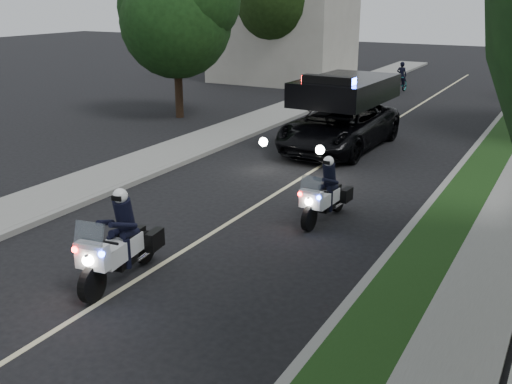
% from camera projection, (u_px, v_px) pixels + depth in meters
% --- Properties ---
extents(ground, '(120.00, 120.00, 0.00)m').
position_uv_depth(ground, '(161.00, 265.00, 12.53)').
color(ground, black).
rests_on(ground, ground).
extents(curb_right, '(0.20, 60.00, 0.15)m').
position_uv_depth(curb_right, '(457.00, 170.00, 18.96)').
color(curb_right, gray).
rests_on(curb_right, ground).
extents(grass_verge, '(1.20, 60.00, 0.16)m').
position_uv_depth(grass_verge, '(480.00, 173.00, 18.64)').
color(grass_verge, '#193814').
rests_on(grass_verge, ground).
extents(curb_left, '(0.20, 60.00, 0.15)m').
position_uv_depth(curb_left, '(235.00, 141.00, 22.69)').
color(curb_left, gray).
rests_on(curb_left, ground).
extents(sidewalk_left, '(2.00, 60.00, 0.16)m').
position_uv_depth(sidewalk_left, '(211.00, 138.00, 23.19)').
color(sidewalk_left, gray).
rests_on(sidewalk_left, ground).
extents(building_far, '(8.00, 6.00, 7.00)m').
position_uv_depth(building_far, '(283.00, 25.00, 37.61)').
color(building_far, '#A8A396').
rests_on(building_far, ground).
extents(lane_marking, '(0.12, 50.00, 0.01)m').
position_uv_depth(lane_marking, '(336.00, 156.00, 20.85)').
color(lane_marking, '#BFB78C').
rests_on(lane_marking, ground).
extents(police_moto_left, '(1.06, 2.29, 1.87)m').
position_uv_depth(police_moto_left, '(122.00, 280.00, 11.90)').
color(police_moto_left, silver).
rests_on(police_moto_left, ground).
extents(police_moto_right, '(0.80, 1.97, 1.64)m').
position_uv_depth(police_moto_right, '(324.00, 220.00, 15.02)').
color(police_moto_right, white).
rests_on(police_moto_right, ground).
extents(police_suv, '(3.04, 6.20, 2.97)m').
position_uv_depth(police_suv, '(338.00, 148.00, 21.93)').
color(police_suv, black).
rests_on(police_suv, ground).
extents(bicycle, '(0.80, 1.86, 0.95)m').
position_uv_depth(bicycle, '(400.00, 92.00, 34.31)').
color(bicycle, black).
rests_on(bicycle, ground).
extents(cyclist, '(0.57, 0.39, 1.53)m').
position_uv_depth(cyclist, '(400.00, 92.00, 34.31)').
color(cyclist, black).
rests_on(cyclist, ground).
extents(tree_left_near, '(5.86, 5.86, 8.20)m').
position_uv_depth(tree_left_near, '(180.00, 117.00, 27.44)').
color(tree_left_near, '#183D14').
rests_on(tree_left_near, ground).
extents(tree_left_far, '(7.34, 7.34, 9.77)m').
position_uv_depth(tree_left_far, '(282.00, 84.00, 37.50)').
color(tree_left_far, '#1B3410').
rests_on(tree_left_far, ground).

